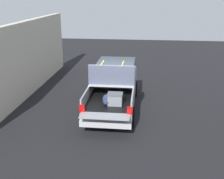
# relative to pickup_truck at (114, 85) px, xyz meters

# --- Properties ---
(ground_plane) EXTENTS (40.00, 40.00, 0.00)m
(ground_plane) POSITION_rel_pickup_truck_xyz_m (-0.39, 0.00, -0.97)
(ground_plane) COLOR black
(pickup_truck) EXTENTS (6.05, 2.06, 2.23)m
(pickup_truck) POSITION_rel_pickup_truck_xyz_m (0.00, 0.00, 0.00)
(pickup_truck) COLOR gray
(pickup_truck) RESTS_ON ground_plane
(building_facade) EXTENTS (11.52, 0.36, 3.72)m
(building_facade) POSITION_rel_pickup_truck_xyz_m (1.19, 4.64, 0.89)
(building_facade) COLOR beige
(building_facade) RESTS_ON ground_plane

